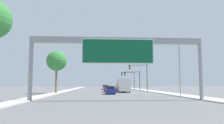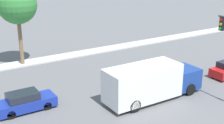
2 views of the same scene
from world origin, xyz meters
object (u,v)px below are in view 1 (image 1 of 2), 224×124
object	(u,v)px
palm_tree_background	(57,61)
sign_gantry	(118,49)
traffic_light_near_intersection	(141,73)
car_mid_center	(110,90)
traffic_light_mid_block	(134,77)
street_lamp_right	(178,63)
truck_box_primary	(123,85)
car_far_left	(108,89)
traffic_light_far_intersection	(130,77)
car_far_center	(119,88)
car_near_center	(105,87)

from	to	relation	value
palm_tree_background	sign_gantry	bearing A→B (deg)	-60.67
traffic_light_near_intersection	palm_tree_background	world-z (taller)	palm_tree_background
car_mid_center	traffic_light_near_intersection	world-z (taller)	traffic_light_near_intersection
traffic_light_mid_block	street_lamp_right	size ratio (longest dim) A/B	0.66
sign_gantry	palm_tree_background	size ratio (longest dim) A/B	2.39
truck_box_primary	traffic_light_mid_block	xyz separation A→B (m)	(5.09, 15.03, 2.42)
car_far_left	traffic_light_mid_block	bearing A→B (deg)	58.26
truck_box_primary	traffic_light_far_intersection	world-z (taller)	traffic_light_far_intersection
car_far_center	traffic_light_mid_block	bearing A→B (deg)	44.95
car_far_left	traffic_light_far_intersection	bearing A→B (deg)	69.97
car_mid_center	traffic_light_mid_block	bearing A→B (deg)	70.47
car_mid_center	palm_tree_background	xyz separation A→B (m)	(-10.59, 2.96, 5.74)
car_mid_center	palm_tree_background	world-z (taller)	palm_tree_background
car_far_center	palm_tree_background	bearing A→B (deg)	-131.06
car_far_left	truck_box_primary	size ratio (longest dim) A/B	0.51
truck_box_primary	traffic_light_near_intersection	xyz separation A→B (m)	(5.26, 5.03, 3.17)
car_near_center	traffic_light_mid_block	world-z (taller)	traffic_light_mid_block
car_near_center	palm_tree_background	bearing A→B (deg)	-111.36
truck_box_primary	car_mid_center	bearing A→B (deg)	-110.85
car_far_center	car_mid_center	xyz separation A→B (m)	(-3.50, -19.14, -0.01)
car_mid_center	truck_box_primary	distance (m)	9.87
car_far_center	palm_tree_background	world-z (taller)	palm_tree_background
car_near_center	truck_box_primary	bearing A→B (deg)	-80.47
truck_box_primary	street_lamp_right	bearing A→B (deg)	-69.02
car_far_left	truck_box_primary	bearing A→B (deg)	-18.07
car_far_left	car_near_center	size ratio (longest dim) A/B	1.04
traffic_light_far_intersection	palm_tree_background	size ratio (longest dim) A/B	0.72
sign_gantry	car_far_left	xyz separation A→B (m)	(0.00, 26.21, -5.26)
sign_gantry	car_far_left	world-z (taller)	sign_gantry
car_far_left	car_mid_center	bearing A→B (deg)	-90.00
car_far_center	truck_box_primary	distance (m)	9.98
traffic_light_mid_block	car_far_center	bearing A→B (deg)	-135.05
traffic_light_near_intersection	street_lamp_right	bearing A→B (deg)	-86.54
car_near_center	traffic_light_mid_block	size ratio (longest dim) A/B	0.73
street_lamp_right	traffic_light_near_intersection	bearing A→B (deg)	93.46
car_far_center	traffic_light_mid_block	size ratio (longest dim) A/B	0.76
sign_gantry	car_mid_center	xyz separation A→B (m)	(0.00, 15.88, -5.24)
car_mid_center	street_lamp_right	bearing A→B (deg)	-38.50
traffic_light_mid_block	traffic_light_far_intersection	size ratio (longest dim) A/B	0.94
truck_box_primary	traffic_light_far_intersection	size ratio (longest dim) A/B	1.40
car_far_left	traffic_light_far_intersection	xyz separation A→B (m)	(8.71, 23.89, 3.51)
car_far_center	car_near_center	size ratio (longest dim) A/B	1.04
sign_gantry	street_lamp_right	xyz separation A→B (m)	(10.10, 7.85, -0.87)
sign_gantry	car_far_center	distance (m)	35.58
car_mid_center	palm_tree_background	size ratio (longest dim) A/B	0.51
sign_gantry	traffic_light_mid_block	xyz separation A→B (m)	(8.59, 40.10, -1.99)
sign_gantry	car_far_left	distance (m)	26.74
sign_gantry	car_far_center	world-z (taller)	sign_gantry
car_mid_center	car_near_center	distance (m)	30.03
car_far_left	traffic_light_near_intersection	distance (m)	10.39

